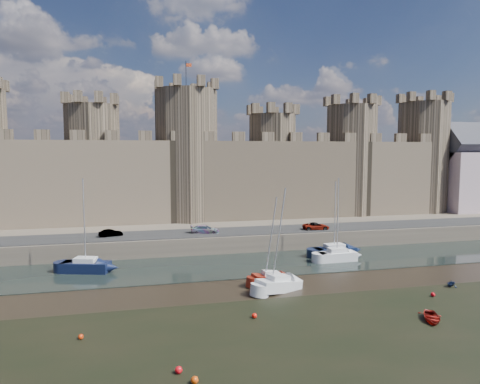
{
  "coord_description": "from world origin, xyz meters",
  "views": [
    {
      "loc": [
        -6.21,
        -28.74,
        14.64
      ],
      "look_at": [
        5.66,
        22.0,
        9.72
      ],
      "focal_mm": 32.0,
      "sensor_mm": 36.0,
      "label": 1
    }
  ],
  "objects": [
    {
      "name": "ground",
      "position": [
        0.0,
        0.0,
        0.0
      ],
      "size": [
        160.0,
        160.0,
        0.0
      ],
      "primitive_type": "plane",
      "color": "black",
      "rests_on": "ground"
    },
    {
      "name": "water_channel",
      "position": [
        0.0,
        24.0,
        0.04
      ],
      "size": [
        160.0,
        12.0,
        0.08
      ],
      "primitive_type": "cube",
      "color": "black",
      "rests_on": "ground"
    },
    {
      "name": "quay",
      "position": [
        0.0,
        60.0,
        1.25
      ],
      "size": [
        160.0,
        60.0,
        2.5
      ],
      "primitive_type": "cube",
      "color": "#4C443A",
      "rests_on": "ground"
    },
    {
      "name": "road",
      "position": [
        0.0,
        34.0,
        2.55
      ],
      "size": [
        160.0,
        7.0,
        0.1
      ],
      "primitive_type": "cube",
      "color": "black",
      "rests_on": "quay"
    },
    {
      "name": "castle",
      "position": [
        -0.64,
        48.0,
        11.67
      ],
      "size": [
        108.5,
        11.0,
        29.0
      ],
      "color": "#42382B",
      "rests_on": "quay"
    },
    {
      "name": "car_1",
      "position": [
        -10.51,
        34.12,
        3.04
      ],
      "size": [
        3.45,
        1.86,
        1.08
      ],
      "primitive_type": "imported",
      "rotation": [
        0.0,
        0.0,
        1.8
      ],
      "color": "gray",
      "rests_on": "quay"
    },
    {
      "name": "car_2",
      "position": [
        3.01,
        33.63,
        3.11
      ],
      "size": [
        4.48,
        2.55,
        1.22
      ],
      "primitive_type": "imported",
      "rotation": [
        0.0,
        0.0,
        1.36
      ],
      "color": "gray",
      "rests_on": "quay"
    },
    {
      "name": "car_3",
      "position": [
        20.3,
        32.56,
        3.07
      ],
      "size": [
        4.28,
        2.26,
        1.15
      ],
      "primitive_type": "imported",
      "rotation": [
        0.0,
        0.0,
        1.48
      ],
      "color": "gray",
      "rests_on": "quay"
    },
    {
      "name": "sailboat_1",
      "position": [
        -12.89,
        24.96,
        0.87
      ],
      "size": [
        6.07,
        3.75,
        11.37
      ],
      "rotation": [
        0.0,
        0.0,
        -0.29
      ],
      "color": "black",
      "rests_on": "ground"
    },
    {
      "name": "sailboat_2",
      "position": [
        19.2,
        22.9,
        0.87
      ],
      "size": [
        5.19,
        2.12,
        11.11
      ],
      "rotation": [
        0.0,
        0.0,
        0.02
      ],
      "color": "silver",
      "rests_on": "ground"
    },
    {
      "name": "sailboat_3",
      "position": [
        20.17,
        25.74,
        0.81
      ],
      "size": [
        6.12,
        2.71,
        10.49
      ],
      "rotation": [
        0.0,
        0.0,
        0.06
      ],
      "color": "black",
      "rests_on": "ground"
    },
    {
      "name": "sailboat_4",
      "position": [
        7.57,
        15.24,
        0.73
      ],
      "size": [
        4.38,
        2.23,
        9.78
      ],
      "rotation": [
        0.0,
        0.0,
        0.15
      ],
      "color": "maroon",
      "rests_on": "ground"
    },
    {
      "name": "sailboat_5",
      "position": [
        7.74,
        13.05,
        0.78
      ],
      "size": [
        5.45,
        3.8,
        10.96
      ],
      "rotation": [
        0.0,
        0.0,
        0.4
      ],
      "color": "silver",
      "rests_on": "ground"
    },
    {
      "name": "dinghy_4",
      "position": [
        18.12,
        2.32,
        0.29
      ],
      "size": [
        3.05,
        3.41,
        0.58
      ],
      "primitive_type": "imported",
      "rotation": [
        1.57,
        0.0,
        5.82
      ],
      "color": "maroon",
      "rests_on": "ground"
    },
    {
      "name": "dinghy_7",
      "position": [
        26.45,
        10.08,
        0.37
      ],
      "size": [
        1.7,
        1.58,
        0.74
      ],
      "primitive_type": "imported",
      "rotation": [
        1.57,
        0.0,
        1.89
      ],
      "color": "black",
      "rests_on": "ground"
    },
    {
      "name": "buoy_0",
      "position": [
        -11.01,
        5.47,
        0.21
      ],
      "size": [
        0.42,
        0.42,
        0.42
      ],
      "primitive_type": "sphere",
      "color": "red",
      "rests_on": "ground"
    },
    {
      "name": "buoy_1",
      "position": [
        3.33,
        6.49,
        0.23
      ],
      "size": [
        0.47,
        0.47,
        0.47
      ],
      "primitive_type": "sphere",
      "color": "red",
      "rests_on": "ground"
    },
    {
      "name": "buoy_2",
      "position": [
        -3.14,
        -2.98,
        0.24
      ],
      "size": [
        0.49,
        0.49,
        0.49
      ],
      "primitive_type": "sphere",
      "color": "#CF4109",
      "rests_on": "ground"
    },
    {
      "name": "buoy_3",
      "position": [
        22.44,
        7.82,
        0.22
      ],
      "size": [
        0.44,
        0.44,
        0.44
      ],
      "primitive_type": "sphere",
      "color": "red",
      "rests_on": "ground"
    },
    {
      "name": "buoy_4",
      "position": [
        -4.01,
        -1.5,
        0.25
      ],
      "size": [
        0.5,
        0.5,
        0.5
      ],
      "primitive_type": "sphere",
      "color": "red",
      "rests_on": "ground"
    }
  ]
}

